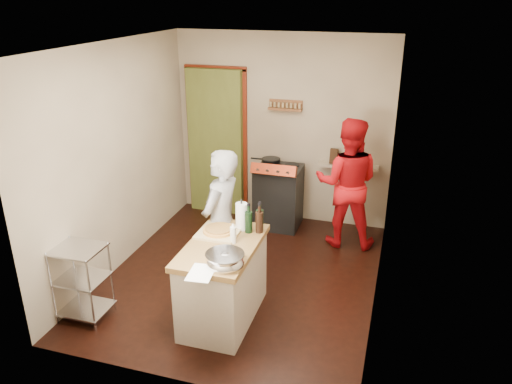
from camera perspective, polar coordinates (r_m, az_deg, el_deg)
floor at (r=5.90m, az=-1.51°, el=-9.53°), size 3.50×3.50×0.00m
back_wall at (r=7.18m, az=-1.97°, el=6.29°), size 3.00×0.44×2.60m
left_wall at (r=5.95m, az=-15.50°, el=3.78°), size 0.04×3.50×2.60m
right_wall at (r=5.08m, az=14.62°, el=0.69°), size 0.04×3.50×2.60m
ceiling at (r=5.04m, az=-1.81°, el=16.60°), size 3.00×3.50×0.02m
stove at (r=6.90m, az=2.56°, el=-0.42°), size 0.60×0.63×1.00m
wire_shelving at (r=5.29m, az=-19.31°, el=-9.39°), size 0.48×0.40×0.80m
island at (r=5.00m, az=-3.74°, el=-9.89°), size 0.66×1.25×1.14m
person_stripe at (r=5.29m, az=-4.01°, el=-3.56°), size 0.48×0.64×1.61m
person_red at (r=6.37m, az=10.36°, el=1.00°), size 0.86×0.69×1.67m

